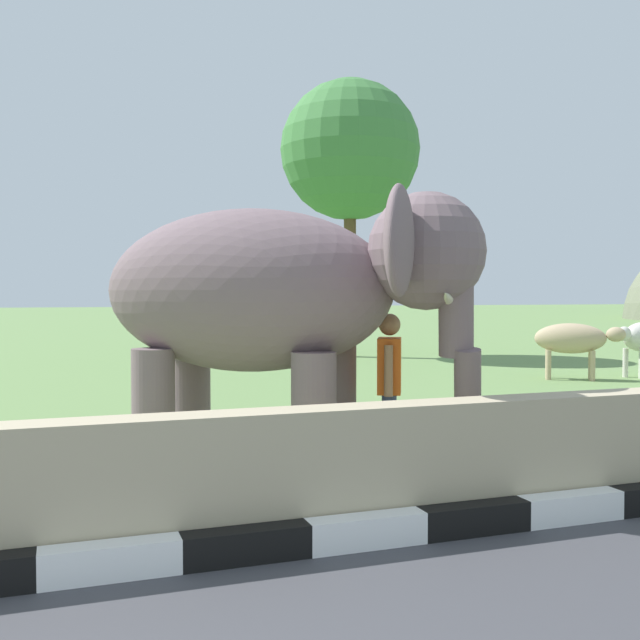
# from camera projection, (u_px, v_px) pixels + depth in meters

# --- Properties ---
(barrier_parapet) EXTENTS (28.00, 0.36, 1.00)m
(barrier_parapet) POSITION_uv_depth(u_px,v_px,m) (249.00, 480.00, 5.39)
(barrier_parapet) COLOR tan
(barrier_parapet) RESTS_ON ground_plane
(elephant) EXTENTS (3.95, 3.59, 2.86)m
(elephant) POSITION_uv_depth(u_px,v_px,m) (280.00, 294.00, 7.61)
(elephant) COLOR #725D63
(elephant) RESTS_ON ground_plane
(person_handler) EXTENTS (0.39, 0.61, 1.66)m
(person_handler) POSITION_uv_depth(u_px,v_px,m) (389.00, 383.00, 7.73)
(person_handler) COLOR navy
(person_handler) RESTS_ON ground_plane
(cow_near) EXTENTS (1.78, 1.44, 1.23)m
(cow_near) POSITION_uv_depth(u_px,v_px,m) (572.00, 340.00, 16.02)
(cow_near) COLOR tan
(cow_near) RESTS_ON ground_plane
(tree_distant) EXTENTS (4.10, 4.10, 8.15)m
(tree_distant) POSITION_uv_depth(u_px,v_px,m) (350.00, 151.00, 21.70)
(tree_distant) COLOR brown
(tree_distant) RESTS_ON ground_plane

